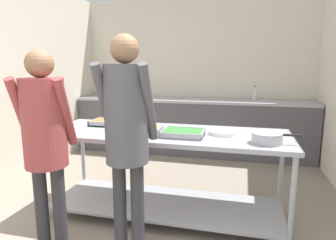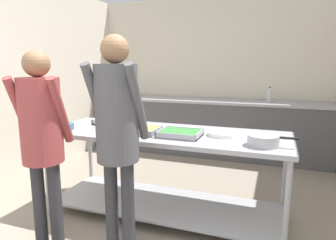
{
  "view_description": "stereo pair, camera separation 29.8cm",
  "coord_description": "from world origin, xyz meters",
  "px_view_note": "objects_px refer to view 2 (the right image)",
  "views": [
    {
      "loc": [
        0.84,
        -1.09,
        1.52
      ],
      "look_at": [
        0.12,
        1.75,
        0.97
      ],
      "focal_mm": 32.0,
      "sensor_mm": 36.0,
      "label": 1
    },
    {
      "loc": [
        1.12,
        -1.01,
        1.52
      ],
      "look_at": [
        0.12,
        1.75,
        0.97
      ],
      "focal_mm": 32.0,
      "sensor_mm": 36.0,
      "label": 2
    }
  ],
  "objects_px": {
    "plate_stack": "(222,134)",
    "sauce_pan": "(263,140)",
    "guest_serving_left": "(117,123)",
    "water_bottle": "(269,95)",
    "guest_serving_right": "(41,129)",
    "serving_tray_greens": "(136,130)",
    "serving_tray_vegetables": "(180,134)",
    "broccoli_bowl": "(63,125)",
    "serving_tray_roast": "(113,121)"
  },
  "relations": [
    {
      "from": "serving_tray_vegetables",
      "to": "guest_serving_left",
      "type": "height_order",
      "value": "guest_serving_left"
    },
    {
      "from": "serving_tray_vegetables",
      "to": "plate_stack",
      "type": "xyz_separation_m",
      "value": [
        0.36,
        0.16,
        -0.01
      ]
    },
    {
      "from": "serving_tray_vegetables",
      "to": "water_bottle",
      "type": "height_order",
      "value": "water_bottle"
    },
    {
      "from": "serving_tray_greens",
      "to": "plate_stack",
      "type": "distance_m",
      "value": 0.82
    },
    {
      "from": "plate_stack",
      "to": "sauce_pan",
      "type": "xyz_separation_m",
      "value": [
        0.37,
        -0.24,
        0.03
      ]
    },
    {
      "from": "broccoli_bowl",
      "to": "serving_tray_vegetables",
      "type": "distance_m",
      "value": 1.21
    },
    {
      "from": "broccoli_bowl",
      "to": "guest_serving_left",
      "type": "height_order",
      "value": "guest_serving_left"
    },
    {
      "from": "serving_tray_roast",
      "to": "guest_serving_right",
      "type": "height_order",
      "value": "guest_serving_right"
    },
    {
      "from": "broccoli_bowl",
      "to": "guest_serving_right",
      "type": "bearing_deg",
      "value": -65.32
    },
    {
      "from": "serving_tray_roast",
      "to": "guest_serving_right",
      "type": "relative_size",
      "value": 0.22
    },
    {
      "from": "serving_tray_vegetables",
      "to": "guest_serving_right",
      "type": "xyz_separation_m",
      "value": [
        -0.94,
        -0.69,
        0.12
      ]
    },
    {
      "from": "serving_tray_roast",
      "to": "sauce_pan",
      "type": "height_order",
      "value": "sauce_pan"
    },
    {
      "from": "broccoli_bowl",
      "to": "guest_serving_left",
      "type": "distance_m",
      "value": 1.03
    },
    {
      "from": "plate_stack",
      "to": "guest_serving_right",
      "type": "bearing_deg",
      "value": -146.98
    },
    {
      "from": "plate_stack",
      "to": "sauce_pan",
      "type": "height_order",
      "value": "sauce_pan"
    },
    {
      "from": "serving_tray_greens",
      "to": "serving_tray_vegetables",
      "type": "xyz_separation_m",
      "value": [
        0.44,
        0.0,
        -0.0
      ]
    },
    {
      "from": "broccoli_bowl",
      "to": "plate_stack",
      "type": "xyz_separation_m",
      "value": [
        1.56,
        0.28,
        -0.03
      ]
    },
    {
      "from": "plate_stack",
      "to": "water_bottle",
      "type": "height_order",
      "value": "water_bottle"
    },
    {
      "from": "sauce_pan",
      "to": "guest_serving_right",
      "type": "distance_m",
      "value": 1.78
    },
    {
      "from": "guest_serving_left",
      "to": "water_bottle",
      "type": "bearing_deg",
      "value": 71.53
    },
    {
      "from": "serving_tray_greens",
      "to": "guest_serving_right",
      "type": "height_order",
      "value": "guest_serving_right"
    },
    {
      "from": "sauce_pan",
      "to": "water_bottle",
      "type": "bearing_deg",
      "value": 90.64
    },
    {
      "from": "plate_stack",
      "to": "guest_serving_left",
      "type": "bearing_deg",
      "value": -131.65
    },
    {
      "from": "serving_tray_vegetables",
      "to": "water_bottle",
      "type": "xyz_separation_m",
      "value": [
        0.7,
        2.43,
        0.15
      ]
    },
    {
      "from": "serving_tray_roast",
      "to": "guest_serving_left",
      "type": "bearing_deg",
      "value": -57.6
    },
    {
      "from": "guest_serving_right",
      "to": "water_bottle",
      "type": "height_order",
      "value": "guest_serving_right"
    },
    {
      "from": "serving_tray_greens",
      "to": "guest_serving_left",
      "type": "relative_size",
      "value": 0.25
    },
    {
      "from": "serving_tray_greens",
      "to": "guest_serving_right",
      "type": "distance_m",
      "value": 0.86
    },
    {
      "from": "water_bottle",
      "to": "guest_serving_right",
      "type": "bearing_deg",
      "value": -117.79
    },
    {
      "from": "guest_serving_left",
      "to": "water_bottle",
      "type": "xyz_separation_m",
      "value": [
        1.01,
        3.02,
        -0.04
      ]
    },
    {
      "from": "serving_tray_greens",
      "to": "sauce_pan",
      "type": "xyz_separation_m",
      "value": [
        1.17,
        -0.08,
        0.02
      ]
    },
    {
      "from": "plate_stack",
      "to": "water_bottle",
      "type": "relative_size",
      "value": 1.18
    },
    {
      "from": "sauce_pan",
      "to": "guest_serving_left",
      "type": "bearing_deg",
      "value": -153.79
    },
    {
      "from": "sauce_pan",
      "to": "guest_serving_right",
      "type": "xyz_separation_m",
      "value": [
        -1.67,
        -0.61,
        0.09
      ]
    },
    {
      "from": "water_bottle",
      "to": "serving_tray_vegetables",
      "type": "bearing_deg",
      "value": -106.12
    },
    {
      "from": "sauce_pan",
      "to": "serving_tray_roast",
      "type": "bearing_deg",
      "value": 166.49
    },
    {
      "from": "serving_tray_roast",
      "to": "serving_tray_greens",
      "type": "bearing_deg",
      "value": -34.79
    },
    {
      "from": "serving_tray_vegetables",
      "to": "sauce_pan",
      "type": "height_order",
      "value": "sauce_pan"
    },
    {
      "from": "serving_tray_greens",
      "to": "sauce_pan",
      "type": "relative_size",
      "value": 1.12
    },
    {
      "from": "serving_tray_vegetables",
      "to": "guest_serving_left",
      "type": "xyz_separation_m",
      "value": [
        -0.31,
        -0.6,
        0.19
      ]
    },
    {
      "from": "serving_tray_roast",
      "to": "serving_tray_greens",
      "type": "height_order",
      "value": "same"
    },
    {
      "from": "plate_stack",
      "to": "guest_serving_right",
      "type": "relative_size",
      "value": 0.17
    },
    {
      "from": "broccoli_bowl",
      "to": "sauce_pan",
      "type": "height_order",
      "value": "broccoli_bowl"
    },
    {
      "from": "broccoli_bowl",
      "to": "plate_stack",
      "type": "height_order",
      "value": "broccoli_bowl"
    },
    {
      "from": "broccoli_bowl",
      "to": "water_bottle",
      "type": "height_order",
      "value": "water_bottle"
    },
    {
      "from": "serving_tray_roast",
      "to": "serving_tray_greens",
      "type": "relative_size",
      "value": 0.84
    },
    {
      "from": "guest_serving_left",
      "to": "guest_serving_right",
      "type": "xyz_separation_m",
      "value": [
        -0.63,
        -0.09,
        -0.07
      ]
    },
    {
      "from": "broccoli_bowl",
      "to": "water_bottle",
      "type": "xyz_separation_m",
      "value": [
        1.9,
        2.55,
        0.13
      ]
    },
    {
      "from": "broccoli_bowl",
      "to": "guest_serving_right",
      "type": "height_order",
      "value": "guest_serving_right"
    },
    {
      "from": "serving_tray_roast",
      "to": "serving_tray_vegetables",
      "type": "height_order",
      "value": "same"
    }
  ]
}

